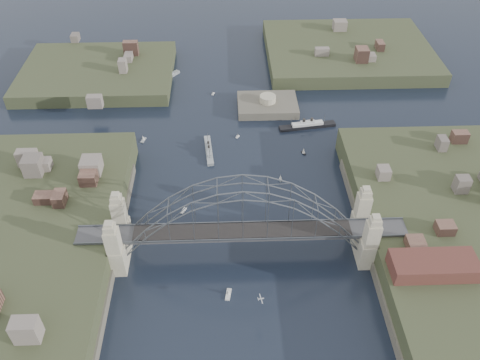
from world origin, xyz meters
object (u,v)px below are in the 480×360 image
bridge (242,220)px  ocean_liner (307,126)px  naval_cruiser_far (167,77)px  wharf_shed (433,266)px  naval_cruiser_near (209,150)px  fort_island (267,109)px

bridge → ocean_liner: bridge is taller
naval_cruiser_far → wharf_shed: bearing=-56.4°
naval_cruiser_near → ocean_liner: ocean_liner is taller
bridge → wharf_shed: bridge is taller
bridge → fort_island: size_ratio=3.82×
bridge → fort_island: 72.14m
fort_island → naval_cruiser_near: fort_island is taller
wharf_shed → naval_cruiser_far: size_ratio=1.67×
naval_cruiser_far → ocean_liner: (52.44, -36.12, 0.04)m
naval_cruiser_far → ocean_liner: size_ratio=0.59×
fort_island → naval_cruiser_far: 45.69m
fort_island → naval_cruiser_far: bearing=149.3°
bridge → ocean_liner: (25.17, 57.21, -11.55)m
fort_island → naval_cruiser_far: (-39.27, 23.33, 1.07)m
fort_island → naval_cruiser_near: 33.51m
wharf_shed → naval_cruiser_near: (-53.46, 58.29, -9.28)m
fort_island → naval_cruiser_near: size_ratio=1.41×
bridge → naval_cruiser_far: 97.92m
bridge → naval_cruiser_near: 46.75m
wharf_shed → naval_cruiser_near: bearing=132.5°
fort_island → ocean_liner: bearing=-44.1°
wharf_shed → naval_cruiser_far: 129.17m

